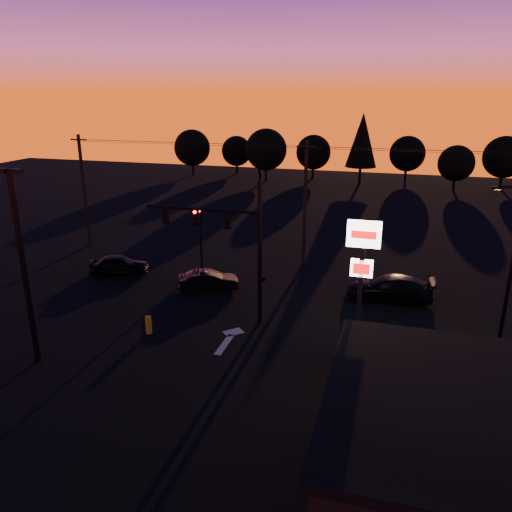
{
  "coord_description": "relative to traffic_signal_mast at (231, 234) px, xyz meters",
  "views": [
    {
      "loc": [
        8.32,
        -20.23,
        12.26
      ],
      "look_at": [
        1.0,
        5.0,
        3.5
      ],
      "focal_mm": 35.0,
      "sensor_mm": 36.0,
      "label": 1
    }
  ],
  "objects": [
    {
      "name": "secondary_signal",
      "position": [
        -4.9,
        7.49,
        -2.07
      ],
      "size": [
        0.3,
        0.31,
        4.35
      ],
      "color": "black",
      "rests_on": "ground"
    },
    {
      "name": "tree_0",
      "position": [
        -21.9,
        46.01,
        -0.88
      ],
      "size": [
        5.36,
        5.36,
        6.74
      ],
      "color": "black",
      "rests_on": "ground"
    },
    {
      "name": "ground",
      "position": [
        0.1,
        -3.99,
        -4.94
      ],
      "size": [
        120.0,
        120.0,
        0.0
      ],
      "primitive_type": "plane",
      "color": "black",
      "rests_on": "ground"
    },
    {
      "name": "car_mid",
      "position": [
        -2.85,
        3.65,
        -4.3
      ],
      "size": [
        4.05,
        2.75,
        1.26
      ],
      "primitive_type": "imported",
      "rotation": [
        0.0,
        0.0,
        1.98
      ],
      "color": "black",
      "rests_on": "ground"
    },
    {
      "name": "pylon_sign",
      "position": [
        7.1,
        -2.49,
        -0.02
      ],
      "size": [
        1.5,
        0.28,
        6.8
      ],
      "color": "black",
      "rests_on": "ground"
    },
    {
      "name": "car_right",
      "position": [
        8.37,
        5.21,
        -4.18
      ],
      "size": [
        5.35,
        2.43,
        1.52
      ],
      "primitive_type": "imported",
      "rotation": [
        0.0,
        0.0,
        -1.51
      ],
      "color": "black",
      "rests_on": "ground"
    },
    {
      "name": "parking_lot_light",
      "position": [
        -7.4,
        -6.99,
        0.33
      ],
      "size": [
        1.25,
        0.3,
        9.14
      ],
      "color": "black",
      "rests_on": "ground"
    },
    {
      "name": "lane_arrow",
      "position": [
        0.6,
        -2.33,
        -4.93
      ],
      "size": [
        1.2,
        3.1,
        0.01
      ],
      "color": "beige",
      "rests_on": "ground"
    },
    {
      "name": "streetlight",
      "position": [
        14.01,
        1.51,
        -0.52
      ],
      "size": [
        1.55,
        0.35,
        8.0
      ],
      "color": "black",
      "rests_on": "ground"
    },
    {
      "name": "tree_2",
      "position": [
        -9.9,
        44.01,
        -0.57
      ],
      "size": [
        5.77,
        5.78,
        7.26
      ],
      "color": "black",
      "rests_on": "ground"
    },
    {
      "name": "utility_pole_1",
      "position": [
        2.1,
        10.01,
        -0.34
      ],
      "size": [
        1.4,
        0.26,
        9.0
      ],
      "color": "black",
      "rests_on": "ground"
    },
    {
      "name": "tree_3",
      "position": [
        -3.9,
        48.01,
        -1.19
      ],
      "size": [
        4.95,
        4.95,
        6.22
      ],
      "color": "black",
      "rests_on": "ground"
    },
    {
      "name": "power_wires",
      "position": [
        2.1,
        10.01,
        3.63
      ],
      "size": [
        36.0,
        1.22,
        0.07
      ],
      "color": "black",
      "rests_on": "ground"
    },
    {
      "name": "traffic_signal_mast",
      "position": [
        0.0,
        0.0,
        0.0
      ],
      "size": [
        6.79,
        0.52,
        8.58
      ],
      "color": "black",
      "rests_on": "ground"
    },
    {
      "name": "tree_1",
      "position": [
        -15.9,
        49.01,
        -1.5
      ],
      "size": [
        4.54,
        4.54,
        5.71
      ],
      "color": "black",
      "rests_on": "ground"
    },
    {
      "name": "bollard",
      "position": [
        -3.66,
        -2.94,
        -4.45
      ],
      "size": [
        0.32,
        0.32,
        0.97
      ],
      "primitive_type": "cylinder",
      "color": "gold",
      "rests_on": "ground"
    },
    {
      "name": "car_left",
      "position": [
        -9.89,
        4.6,
        -4.25
      ],
      "size": [
        4.32,
        2.94,
        1.37
      ],
      "primitive_type": "imported",
      "rotation": [
        0.0,
        0.0,
        1.94
      ],
      "color": "black",
      "rests_on": "ground"
    },
    {
      "name": "utility_pole_0",
      "position": [
        -15.9,
        10.01,
        -0.34
      ],
      "size": [
        1.4,
        0.26,
        9.0
      ],
      "color": "black",
      "rests_on": "ground"
    },
    {
      "name": "suv_parked",
      "position": [
        8.43,
        -5.72,
        -4.2
      ],
      "size": [
        4.42,
        5.85,
        1.48
      ],
      "primitive_type": "imported",
      "rotation": [
        0.0,
        0.0,
        0.43
      ],
      "color": "black",
      "rests_on": "ground"
    },
    {
      "name": "tree_6",
      "position": [
        15.1,
        44.01,
        -1.5
      ],
      "size": [
        4.54,
        4.54,
        5.71
      ],
      "color": "black",
      "rests_on": "ground"
    },
    {
      "name": "tree_5",
      "position": [
        9.1,
        50.01,
        -1.19
      ],
      "size": [
        4.95,
        4.95,
        6.22
      ],
      "color": "black",
      "rests_on": "ground"
    },
    {
      "name": "tree_7",
      "position": [
        21.1,
        47.01,
        -0.88
      ],
      "size": [
        5.36,
        5.36,
        6.74
      ],
      "color": "black",
      "rests_on": "ground"
    },
    {
      "name": "tree_4",
      "position": [
        3.1,
        45.01,
        0.99
      ],
      "size": [
        4.18,
        4.18,
        9.5
      ],
      "color": "black",
      "rests_on": "ground"
    }
  ]
}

